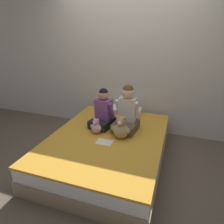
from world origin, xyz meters
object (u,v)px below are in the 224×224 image
Objects in this scene: child_on_left at (103,112)px; pillow_at_headboard at (124,111)px; teddy_bear_held_by_left_child at (96,127)px; sign_card at (104,142)px; teddy_bear_held_by_right_child at (121,129)px; child_on_right at (127,112)px; bed at (108,148)px.

child_on_left is 0.61m from pillow_at_headboard.
teddy_bear_held_by_left_child is (-0.01, -0.25, -0.14)m from child_on_left.
teddy_bear_held_by_right_child is at bearing 47.88° from sign_card.
pillow_at_headboard reaches higher than sign_card.
child_on_left is at bearing -106.95° from pillow_at_headboard.
sign_card is (-0.17, -0.19, -0.13)m from teddy_bear_held_by_right_child.
teddy_bear_held_by_left_child is (-0.37, -0.25, -0.17)m from child_on_right.
sign_card is at bearing -56.86° from child_on_left.
pillow_at_headboard is at bearing 114.12° from child_on_right.
teddy_bear_held_by_left_child is at bearing -178.87° from teddy_bear_held_by_right_child.
child_on_right is at bearing 54.84° from bed.
child_on_left is 2.80× the size of sign_card.
teddy_bear_held_by_left_child reaches higher than bed.
child_on_left reaches higher than sign_card.
pillow_at_headboard is at bearing 83.20° from child_on_left.
teddy_bear_held_by_left_child is 0.71× the size of teddy_bear_held_by_right_child.
teddy_bear_held_by_right_child is 0.29m from sign_card.
bed is 0.39m from teddy_bear_held_by_right_child.
bed is 0.88m from pillow_at_headboard.
teddy_bear_held_by_right_child is at bearing 16.58° from teddy_bear_held_by_left_child.
teddy_bear_held_by_left_child reaches higher than pillow_at_headboard.
teddy_bear_held_by_right_child is 1.55× the size of sign_card.
teddy_bear_held_by_right_child is at bearing 1.83° from bed.
bed is 8.86× the size of teddy_bear_held_by_left_child.
child_on_right is at bearing -70.72° from pillow_at_headboard.
child_on_right is (0.37, 0.00, 0.04)m from child_on_left.
sign_card is at bearing -82.75° from bed.
teddy_bear_held_by_left_child is 0.39× the size of pillow_at_headboard.
child_on_right is 0.63m from pillow_at_headboard.
child_on_left is 0.37m from child_on_right.
child_on_left is at bearing 147.39° from teddy_bear_held_by_right_child.
bed is at bearing -48.06° from child_on_left.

